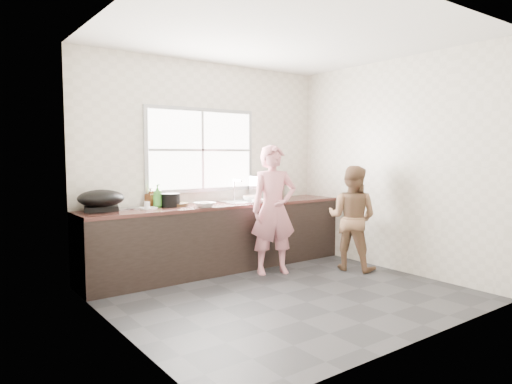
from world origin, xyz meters
TOP-DOWN VIEW (x-y plane):
  - floor at (0.00, 0.00)m, footprint 3.60×3.20m
  - ceiling at (0.00, 0.00)m, footprint 3.60×3.20m
  - wall_back at (0.00, 1.60)m, footprint 3.60×0.01m
  - wall_left at (-1.80, 0.00)m, footprint 0.01×3.20m
  - wall_right at (1.80, 0.00)m, footprint 0.01×3.20m
  - wall_front at (0.00, -1.60)m, footprint 3.60×0.01m
  - cabinet at (0.00, 1.29)m, footprint 3.60×0.62m
  - countertop at (0.00, 1.29)m, footprint 3.60×0.64m
  - sink at (0.35, 1.29)m, footprint 0.55×0.45m
  - faucet at (0.35, 1.49)m, footprint 0.02×0.02m
  - window_frame at (-0.10, 1.59)m, footprint 1.60×0.05m
  - window_glazing at (-0.10, 1.57)m, footprint 1.50×0.01m
  - woman at (0.44, 0.74)m, footprint 0.64×0.53m
  - person_side at (1.38, 0.29)m, footprint 0.73×0.81m
  - cutting_board at (-0.60, 1.43)m, footprint 0.39×0.39m
  - cleaver at (-0.35, 1.20)m, footprint 0.19×0.18m
  - bowl_mince at (-0.35, 1.08)m, footprint 0.29×0.29m
  - bowl_crabs at (0.49, 1.27)m, footprint 0.23×0.23m
  - bowl_held at (0.45, 1.08)m, footprint 0.24×0.24m
  - black_pot at (-0.67, 1.36)m, footprint 0.27×0.27m
  - plate_food at (-0.97, 1.31)m, footprint 0.22×0.22m
  - bottle_green at (-0.82, 1.39)m, footprint 0.14×0.14m
  - bottle_brown_tall at (-0.86, 1.50)m, footprint 0.12×0.12m
  - bottle_brown_short at (-0.82, 1.52)m, footprint 0.17×0.17m
  - glass_jar at (-1.01, 1.27)m, footprint 0.07×0.07m
  - burner at (-1.46, 1.50)m, footprint 0.45×0.45m
  - wok at (-1.51, 1.34)m, footprint 0.58×0.58m
  - dish_rack at (0.84, 1.37)m, footprint 0.47×0.36m
  - pot_lid_left at (-1.04, 1.46)m, footprint 0.34×0.34m
  - pot_lid_right at (-1.26, 1.50)m, footprint 0.28×0.28m

SIDE VIEW (x-z plane):
  - floor at x=0.00m, z-range -0.01..0.00m
  - cabinet at x=0.00m, z-range 0.00..0.82m
  - person_side at x=1.38m, z-range 0.00..1.35m
  - woman at x=0.44m, z-range 0.00..1.51m
  - countertop at x=0.00m, z-range 0.82..0.86m
  - sink at x=0.35m, z-range 0.85..0.88m
  - pot_lid_right at x=-1.26m, z-range 0.86..0.87m
  - pot_lid_left at x=-1.04m, z-range 0.86..0.87m
  - plate_food at x=-0.97m, z-range 0.86..0.88m
  - cutting_board at x=-0.60m, z-range 0.86..0.90m
  - burner at x=-1.46m, z-range 0.86..0.91m
  - bowl_mince at x=-0.35m, z-range 0.86..0.92m
  - bowl_crabs at x=0.49m, z-range 0.86..0.92m
  - bowl_held at x=0.45m, z-range 0.86..0.92m
  - cleaver at x=-0.35m, z-range 0.90..0.91m
  - glass_jar at x=-1.01m, z-range 0.86..0.95m
  - black_pot at x=-0.67m, z-range 0.86..1.02m
  - bottle_brown_short at x=-0.82m, z-range 0.86..1.04m
  - bottle_brown_tall at x=-0.86m, z-range 0.86..1.07m
  - bottle_green at x=-0.82m, z-range 0.86..1.14m
  - faucet at x=0.35m, z-range 0.86..1.16m
  - wok at x=-1.51m, z-range 0.92..1.11m
  - dish_rack at x=0.84m, z-range 0.86..1.19m
  - wall_back at x=0.00m, z-range 0.00..2.70m
  - wall_left at x=-1.80m, z-range 0.00..2.70m
  - wall_right at x=1.80m, z-range 0.00..2.70m
  - wall_front at x=0.00m, z-range 0.00..2.70m
  - window_glazing at x=-0.10m, z-range 1.05..2.05m
  - window_frame at x=-0.10m, z-range 1.00..2.10m
  - ceiling at x=0.00m, z-range 2.70..2.71m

